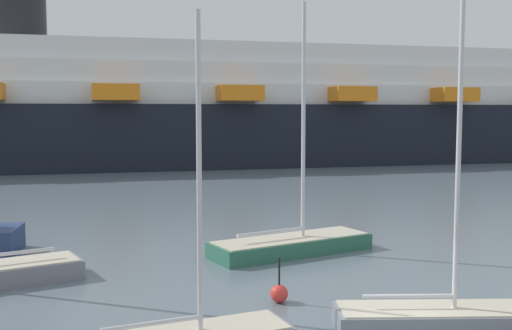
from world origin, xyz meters
name	(u,v)px	position (x,y,z in m)	size (l,w,h in m)	color
sailboat_1	(438,315)	(1.38, 0.70, 0.41)	(5.44, 2.58, 8.65)	gray
sailboat_3	(292,242)	(0.20, 9.78, 0.46)	(6.90, 3.83, 9.83)	#2D6B51
channel_buoy_1	(279,293)	(-1.96, 3.86, 0.28)	(0.53, 0.53, 1.35)	red
cruise_ship	(220,110)	(4.90, 51.95, 5.71)	(113.86, 19.68, 18.06)	black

